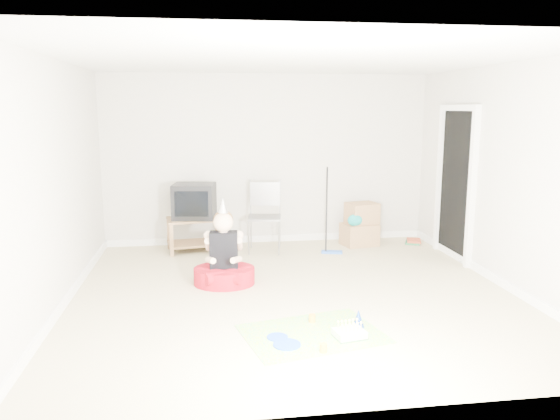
{
  "coord_description": "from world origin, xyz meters",
  "views": [
    {
      "loc": [
        -0.98,
        -5.87,
        2.09
      ],
      "look_at": [
        -0.1,
        0.4,
        0.9
      ],
      "focal_mm": 35.0,
      "sensor_mm": 36.0,
      "label": 1
    }
  ],
  "objects": [
    {
      "name": "seated_woman",
      "position": [
        -0.77,
        0.46,
        0.23
      ],
      "size": [
        0.79,
        0.79,
        1.05
      ],
      "color": "#B3101F",
      "rests_on": "ground"
    },
    {
      "name": "ground",
      "position": [
        0.0,
        0.0,
        0.0
      ],
      "size": [
        5.0,
        5.0,
        0.0
      ],
      "primitive_type": "plane",
      "color": "beige",
      "rests_on": "ground"
    },
    {
      "name": "party_mat",
      "position": [
        -0.01,
        -1.15,
        0.0
      ],
      "size": [
        1.44,
        1.17,
        0.01
      ],
      "primitive_type": "cube",
      "rotation": [
        0.0,
        0.0,
        0.23
      ],
      "color": "#F33390",
      "rests_on": "ground"
    },
    {
      "name": "cardboard_boxes",
      "position": [
        1.38,
        2.08,
        0.31
      ],
      "size": [
        0.59,
        0.51,
        0.65
      ],
      "color": "#AC8053",
      "rests_on": "ground"
    },
    {
      "name": "birthday_cake",
      "position": [
        0.31,
        -1.29,
        0.04
      ],
      "size": [
        0.31,
        0.26,
        0.14
      ],
      "color": "silver",
      "rests_on": "party_mat"
    },
    {
      "name": "orange_cup_far",
      "position": [
        0.01,
        -1.55,
        0.04
      ],
      "size": [
        0.07,
        0.07,
        0.07
      ],
      "primitive_type": "cylinder",
      "rotation": [
        0.0,
        0.0,
        -0.06
      ],
      "color": "orange",
      "rests_on": "party_mat"
    },
    {
      "name": "blue_plate_far",
      "position": [
        -0.29,
        -1.37,
        0.01
      ],
      "size": [
        0.3,
        0.3,
        0.01
      ],
      "primitive_type": "cylinder",
      "rotation": [
        0.0,
        0.0,
        0.22
      ],
      "color": "blue",
      "rests_on": "party_mat"
    },
    {
      "name": "tv_stand",
      "position": [
        -1.13,
        2.06,
        0.29
      ],
      "size": [
        0.86,
        0.6,
        0.5
      ],
      "color": "olive",
      "rests_on": "ground"
    },
    {
      "name": "book_pile",
      "position": [
        2.25,
        2.05,
        0.03
      ],
      "size": [
        0.32,
        0.35,
        0.06
      ],
      "color": "#246D3D",
      "rests_on": "ground"
    },
    {
      "name": "orange_cup_near",
      "position": [
        0.04,
        -0.87,
        0.04
      ],
      "size": [
        0.09,
        0.09,
        0.08
      ],
      "primitive_type": "cylinder",
      "rotation": [
        0.0,
        0.0,
        0.39
      ],
      "color": "orange",
      "rests_on": "party_mat"
    },
    {
      "name": "floor_mop",
      "position": [
        0.84,
        1.65,
        0.26
      ],
      "size": [
        0.32,
        0.4,
        1.23
      ],
      "color": "blue",
      "rests_on": "ground"
    },
    {
      "name": "doorway_recess",
      "position": [
        2.48,
        1.2,
        1.02
      ],
      "size": [
        0.02,
        0.9,
        2.05
      ],
      "primitive_type": "cube",
      "color": "black",
      "rests_on": "ground"
    },
    {
      "name": "blue_party_hat",
      "position": [
        0.46,
        -1.06,
        0.09
      ],
      "size": [
        0.13,
        0.13,
        0.17
      ],
      "primitive_type": "cone",
      "rotation": [
        0.0,
        0.0,
        0.06
      ],
      "color": "#1946B3",
      "rests_on": "party_mat"
    },
    {
      "name": "folding_chair",
      "position": [
        -0.12,
        1.9,
        0.51
      ],
      "size": [
        0.54,
        0.52,
        1.05
      ],
      "color": "gray",
      "rests_on": "ground"
    },
    {
      "name": "blue_plate_near",
      "position": [
        -0.35,
        -1.2,
        0.01
      ],
      "size": [
        0.2,
        0.2,
        0.01
      ],
      "primitive_type": "cylinder",
      "rotation": [
        0.0,
        0.0,
        0.05
      ],
      "color": "blue",
      "rests_on": "party_mat"
    },
    {
      "name": "crt_tv",
      "position": [
        -1.13,
        2.06,
        0.75
      ],
      "size": [
        0.66,
        0.58,
        0.51
      ],
      "primitive_type": "cube",
      "rotation": [
        0.0,
        0.0,
        -0.16
      ],
      "color": "black",
      "rests_on": "tv_stand"
    }
  ]
}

